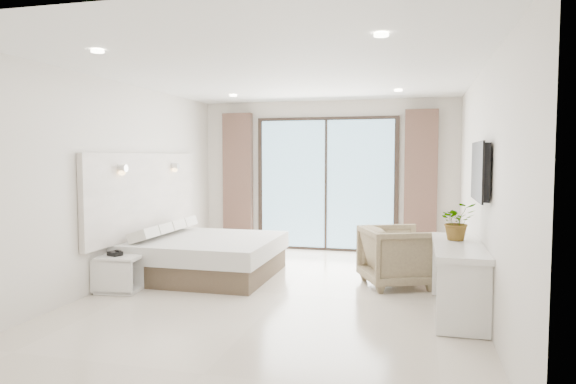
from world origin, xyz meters
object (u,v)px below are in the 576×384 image
(bed, at_px, (205,256))
(nightstand, at_px, (120,274))
(armchair, at_px, (397,253))
(console_desk, at_px, (458,263))

(bed, xyz_separation_m, nightstand, (-0.69, -1.08, -0.06))
(bed, bearing_deg, armchair, 1.90)
(nightstand, bearing_deg, console_desk, -5.19)
(nightstand, distance_m, console_desk, 4.07)
(bed, relative_size, console_desk, 1.20)
(bed, bearing_deg, nightstand, -122.39)
(armchair, bearing_deg, bed, 68.61)
(nightstand, height_order, console_desk, console_desk)
(bed, height_order, armchair, armchair)
(bed, distance_m, armchair, 2.69)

